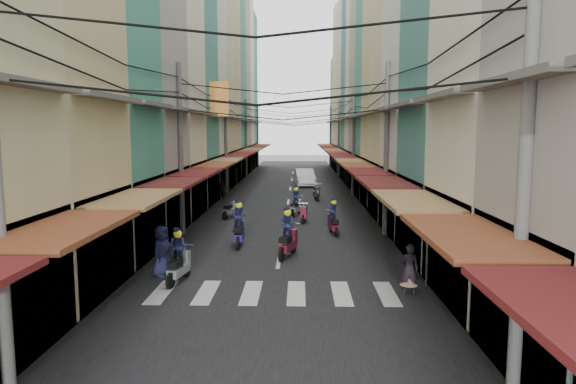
# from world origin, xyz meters

# --- Properties ---
(ground) EXTENTS (160.00, 160.00, 0.00)m
(ground) POSITION_xyz_m (0.00, 0.00, 0.00)
(ground) COLOR slate
(ground) RESTS_ON ground
(road) EXTENTS (10.00, 80.00, 0.02)m
(road) POSITION_xyz_m (0.00, 20.00, 0.01)
(road) COLOR black
(road) RESTS_ON ground
(sidewalk_left) EXTENTS (3.00, 80.00, 0.06)m
(sidewalk_left) POSITION_xyz_m (-6.50, 20.00, 0.03)
(sidewalk_left) COLOR slate
(sidewalk_left) RESTS_ON ground
(sidewalk_right) EXTENTS (3.00, 80.00, 0.06)m
(sidewalk_right) POSITION_xyz_m (6.50, 20.00, 0.03)
(sidewalk_right) COLOR slate
(sidewalk_right) RESTS_ON ground
(crosswalk) EXTENTS (7.55, 2.40, 0.01)m
(crosswalk) POSITION_xyz_m (-0.00, -6.00, 0.03)
(crosswalk) COLOR silver
(crosswalk) RESTS_ON ground
(building_row_left) EXTENTS (7.80, 67.67, 23.70)m
(building_row_left) POSITION_xyz_m (-7.92, 16.56, 9.78)
(building_row_left) COLOR silver
(building_row_left) RESTS_ON ground
(building_row_right) EXTENTS (7.80, 68.98, 22.59)m
(building_row_right) POSITION_xyz_m (7.92, 16.45, 9.41)
(building_row_right) COLOR teal
(building_row_right) RESTS_ON ground
(utility_poles) EXTENTS (10.20, 66.13, 8.20)m
(utility_poles) POSITION_xyz_m (0.00, 15.01, 6.59)
(utility_poles) COLOR slate
(utility_poles) RESTS_ON ground
(white_car) EXTENTS (5.53, 2.62, 1.89)m
(white_car) POSITION_xyz_m (1.22, 24.58, 0.00)
(white_car) COLOR silver
(white_car) RESTS_ON ground
(bicycle) EXTENTS (1.63, 1.09, 1.05)m
(bicycle) POSITION_xyz_m (6.52, 0.25, 0.00)
(bicycle) COLOR black
(bicycle) RESTS_ON ground
(moving_scooters) EXTENTS (6.16, 22.05, 2.01)m
(moving_scooters) POSITION_xyz_m (-0.31, 2.75, 0.56)
(moving_scooters) COLOR black
(moving_scooters) RESTS_ON ground
(parked_scooters) EXTENTS (13.13, 12.94, 1.01)m
(parked_scooters) POSITION_xyz_m (3.77, -3.07, 0.48)
(parked_scooters) COLOR black
(parked_scooters) RESTS_ON ground
(pedestrians) EXTENTS (12.11, 21.53, 2.25)m
(pedestrians) POSITION_xyz_m (-4.22, 3.54, 1.02)
(pedestrians) COLOR #281F2A
(pedestrians) RESTS_ON ground
(market_umbrella) EXTENTS (2.16, 2.16, 2.28)m
(market_umbrella) POSITION_xyz_m (5.63, -8.04, 2.01)
(market_umbrella) COLOR #B2B2B7
(market_umbrella) RESTS_ON ground
(traffic_sign) EXTENTS (0.10, 0.65, 2.95)m
(traffic_sign) POSITION_xyz_m (4.90, -5.12, 2.15)
(traffic_sign) COLOR slate
(traffic_sign) RESTS_ON ground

